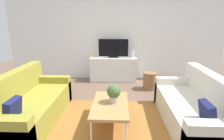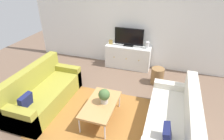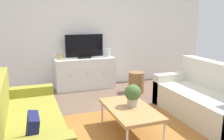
% 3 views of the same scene
% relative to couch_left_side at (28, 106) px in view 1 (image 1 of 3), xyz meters
% --- Properties ---
extents(ground_plane, '(10.00, 10.00, 0.00)m').
position_rel_couch_left_side_xyz_m(ground_plane, '(1.44, 0.10, -0.30)').
color(ground_plane, brown).
extents(wall_back, '(6.40, 0.12, 2.70)m').
position_rel_couch_left_side_xyz_m(wall_back, '(1.44, 2.65, 1.05)').
color(wall_back, white).
rests_on(wall_back, ground_plane).
extents(area_rug, '(2.50, 1.90, 0.01)m').
position_rel_couch_left_side_xyz_m(area_rug, '(1.44, -0.05, -0.29)').
color(area_rug, '#9E662D').
rests_on(area_rug, ground_plane).
extents(couch_left_side, '(0.84, 1.91, 0.89)m').
position_rel_couch_left_side_xyz_m(couch_left_side, '(0.00, 0.00, 0.00)').
color(couch_left_side, olive).
rests_on(couch_left_side, ground_plane).
extents(couch_right_side, '(0.84, 1.91, 0.89)m').
position_rel_couch_left_side_xyz_m(couch_right_side, '(2.88, 0.00, 0.00)').
color(couch_right_side, beige).
rests_on(couch_right_side, ground_plane).
extents(coffee_table, '(0.59, 1.04, 0.40)m').
position_rel_couch_left_side_xyz_m(coffee_table, '(1.44, -0.05, 0.08)').
color(coffee_table, '#B7844C').
rests_on(coffee_table, ground_plane).
extents(potted_plant, '(0.23, 0.23, 0.31)m').
position_rel_couch_left_side_xyz_m(potted_plant, '(1.50, -0.00, 0.28)').
color(potted_plant, '#B7B2A8').
rests_on(potted_plant, coffee_table).
extents(tv_console, '(1.36, 0.47, 0.71)m').
position_rel_couch_left_side_xyz_m(tv_console, '(1.41, 2.37, 0.06)').
color(tv_console, white).
rests_on(tv_console, ground_plane).
extents(flat_screen_tv, '(0.86, 0.16, 0.54)m').
position_rel_couch_left_side_xyz_m(flat_screen_tv, '(1.41, 2.39, 0.68)').
color(flat_screen_tv, black).
rests_on(flat_screen_tv, tv_console).
extents(glass_vase, '(0.11, 0.11, 0.19)m').
position_rel_couch_left_side_xyz_m(glass_vase, '(1.96, 2.37, 0.51)').
color(glass_vase, silver).
rests_on(glass_vase, tv_console).
extents(mantel_clock, '(0.11, 0.07, 0.13)m').
position_rel_couch_left_side_xyz_m(mantel_clock, '(0.85, 2.37, 0.47)').
color(mantel_clock, tan).
rests_on(mantel_clock, tv_console).
extents(wicker_basket, '(0.34, 0.34, 0.45)m').
position_rel_couch_left_side_xyz_m(wicker_basket, '(2.38, 1.70, -0.07)').
color(wicker_basket, olive).
rests_on(wicker_basket, ground_plane).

